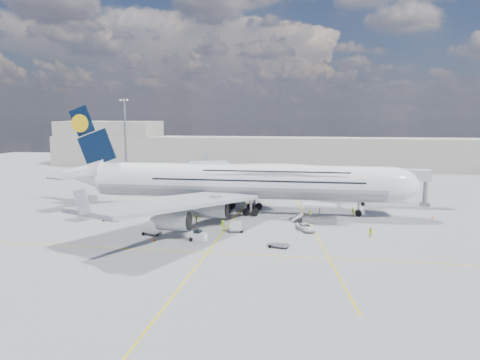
# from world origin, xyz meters

# --- Properties ---
(ground) EXTENTS (300.00, 300.00, 0.00)m
(ground) POSITION_xyz_m (0.00, 0.00, 0.00)
(ground) COLOR gray
(ground) RESTS_ON ground
(taxi_line_main) EXTENTS (0.25, 220.00, 0.01)m
(taxi_line_main) POSITION_xyz_m (0.00, 0.00, 0.01)
(taxi_line_main) COLOR yellow
(taxi_line_main) RESTS_ON ground
(taxi_line_cross) EXTENTS (120.00, 0.25, 0.01)m
(taxi_line_cross) POSITION_xyz_m (0.00, -20.00, 0.01)
(taxi_line_cross) COLOR yellow
(taxi_line_cross) RESTS_ON ground
(taxi_line_diag) EXTENTS (14.16, 99.06, 0.01)m
(taxi_line_diag) POSITION_xyz_m (14.00, 10.00, 0.01)
(taxi_line_diag) COLOR yellow
(taxi_line_diag) RESTS_ON ground
(airliner) EXTENTS (77.26, 79.15, 23.71)m
(airliner) POSITION_xyz_m (0.26, 10.00, 6.87)
(airliner) COLOR white
(airliner) RESTS_ON ground
(jet_bridge) EXTENTS (18.80, 12.10, 8.50)m
(jet_bridge) POSITION_xyz_m (29.81, 20.94, 6.85)
(jet_bridge) COLOR #B7B7BC
(jet_bridge) RESTS_ON ground
(cargo_loader) EXTENTS (8.53, 3.20, 3.67)m
(cargo_loader) POSITION_xyz_m (16.82, 2.89, 1.25)
(cargo_loader) COLOR silver
(cargo_loader) RESTS_ON ground
(light_mast) EXTENTS (3.00, 0.70, 25.50)m
(light_mast) POSITION_xyz_m (-40.00, 45.00, 13.21)
(light_mast) COLOR gray
(light_mast) RESTS_ON ground
(terminal) EXTENTS (180.00, 16.00, 12.00)m
(terminal) POSITION_xyz_m (0.00, 95.00, 6.00)
(terminal) COLOR #B2AD9E
(terminal) RESTS_ON ground
(hangar) EXTENTS (40.00, 22.00, 18.00)m
(hangar) POSITION_xyz_m (-70.00, 100.00, 9.00)
(hangar) COLOR #B2AD9E
(hangar) RESTS_ON ground
(tree_line) EXTENTS (160.00, 6.00, 8.00)m
(tree_line) POSITION_xyz_m (40.00, 140.00, 4.00)
(tree_line) COLOR #193814
(tree_line) RESTS_ON ground
(dolly_row_a) EXTENTS (3.77, 2.66, 0.50)m
(dolly_row_a) POSITION_xyz_m (-23.57, -2.09, 0.39)
(dolly_row_a) COLOR gray
(dolly_row_a) RESTS_ON ground
(dolly_row_b) EXTENTS (3.73, 2.92, 0.48)m
(dolly_row_b) POSITION_xyz_m (-12.08, -11.07, 0.37)
(dolly_row_b) COLOR gray
(dolly_row_b) RESTS_ON ground
(dolly_row_c) EXTENTS (3.43, 2.20, 0.47)m
(dolly_row_c) POSITION_xyz_m (-10.62, -2.70, 0.36)
(dolly_row_c) COLOR gray
(dolly_row_c) RESTS_ON ground
(dolly_back) EXTENTS (3.39, 2.58, 1.91)m
(dolly_back) POSITION_xyz_m (-29.24, 2.76, 1.03)
(dolly_back) COLOR gray
(dolly_back) RESTS_ON ground
(dolly_nose_far) EXTENTS (3.65, 2.70, 0.48)m
(dolly_nose_far) POSITION_xyz_m (10.45, -15.45, 0.37)
(dolly_nose_far) COLOR gray
(dolly_nose_far) RESTS_ON ground
(dolly_nose_near) EXTENTS (3.16, 2.07, 1.85)m
(dolly_nose_near) POSITION_xyz_m (2.13, -6.86, 0.99)
(dolly_nose_near) COLOR gray
(dolly_nose_near) RESTS_ON ground
(baggage_tug) EXTENTS (3.14, 1.95, 1.82)m
(baggage_tug) POSITION_xyz_m (-3.05, -13.81, 0.80)
(baggage_tug) COLOR silver
(baggage_tug) RESTS_ON ground
(catering_truck_inner) EXTENTS (6.84, 2.72, 4.11)m
(catering_truck_inner) POSITION_xyz_m (-16.56, 23.10, 1.94)
(catering_truck_inner) COLOR gray
(catering_truck_inner) RESTS_ON ground
(catering_truck_outer) EXTENTS (7.13, 5.57, 3.92)m
(catering_truck_outer) POSITION_xyz_m (-20.61, 42.32, 1.82)
(catering_truck_outer) COLOR gray
(catering_truck_outer) RESTS_ON ground
(service_van) EXTENTS (4.12, 5.24, 1.32)m
(service_van) POSITION_xyz_m (14.50, -4.13, 0.66)
(service_van) COLOR white
(service_van) RESTS_ON ground
(crew_nose) EXTENTS (0.82, 0.76, 1.88)m
(crew_nose) POSITION_xyz_m (23.88, 10.12, 0.94)
(crew_nose) COLOR #D5FF1A
(crew_nose) RESTS_ON ground
(crew_loader) EXTENTS (1.07, 1.00, 1.77)m
(crew_loader) POSITION_xyz_m (25.57, -7.15, 0.89)
(crew_loader) COLOR #C7DF17
(crew_loader) RESTS_ON ground
(crew_wing) EXTENTS (0.56, 1.14, 1.88)m
(crew_wing) POSITION_xyz_m (-6.59, -0.99, 0.94)
(crew_wing) COLOR #CBFF1A
(crew_wing) RESTS_ON ground
(crew_van) EXTENTS (0.61, 0.83, 1.57)m
(crew_van) POSITION_xyz_m (15.20, 7.06, 0.78)
(crew_van) COLOR #D3FF1A
(crew_van) RESTS_ON ground
(crew_tug) EXTENTS (1.28, 0.73, 1.97)m
(crew_tug) POSITION_xyz_m (-0.34, -6.34, 0.99)
(crew_tug) COLOR #A2DA16
(crew_tug) RESTS_ON ground
(cone_nose) EXTENTS (0.50, 0.50, 0.64)m
(cone_nose) POSITION_xyz_m (39.60, 10.21, 0.31)
(cone_nose) COLOR #FF5D0D
(cone_nose) RESTS_ON ground
(cone_wing_left_inner) EXTENTS (0.39, 0.39, 0.49)m
(cone_wing_left_inner) POSITION_xyz_m (-7.69, 25.41, 0.24)
(cone_wing_left_inner) COLOR #FF5D0D
(cone_wing_left_inner) RESTS_ON ground
(cone_wing_left_outer) EXTENTS (0.48, 0.48, 0.61)m
(cone_wing_left_outer) POSITION_xyz_m (-18.93, 42.27, 0.29)
(cone_wing_left_outer) COLOR #FF5D0D
(cone_wing_left_outer) RESTS_ON ground
(cone_wing_right_inner) EXTENTS (0.39, 0.39, 0.50)m
(cone_wing_right_inner) POSITION_xyz_m (-5.87, -5.01, 0.24)
(cone_wing_right_inner) COLOR #FF5D0D
(cone_wing_right_inner) RESTS_ON ground
(cone_wing_right_outer) EXTENTS (0.49, 0.49, 0.62)m
(cone_wing_right_outer) POSITION_xyz_m (-10.19, -14.97, 0.30)
(cone_wing_right_outer) COLOR #FF5D0D
(cone_wing_right_outer) RESTS_ON ground
(cone_tail) EXTENTS (0.45, 0.45, 0.58)m
(cone_tail) POSITION_xyz_m (-31.22, 4.39, 0.28)
(cone_tail) COLOR #FF5D0D
(cone_tail) RESTS_ON ground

